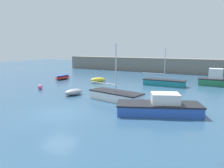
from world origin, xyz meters
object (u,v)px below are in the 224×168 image
rowboat_with_red_cover (63,77)px  sailboat_tall_mast (116,96)px  mooring_buoy_pink (40,87)px  fishing_dinghy_green (73,92)px  sailboat_short_mast (164,82)px  motorboat_with_cabin (217,80)px  cabin_cruiser_white (160,107)px  dinghy_near_pier (98,80)px

rowboat_with_red_cover → sailboat_tall_mast: 16.32m
mooring_buoy_pink → rowboat_with_red_cover: bearing=113.2°
fishing_dinghy_green → sailboat_short_mast: bearing=161.7°
rowboat_with_red_cover → motorboat_with_cabin: bearing=-81.6°
rowboat_with_red_cover → cabin_cruiser_white: 21.76m
rowboat_with_red_cover → fishing_dinghy_green: 12.31m
fishing_dinghy_green → dinghy_near_pier: (-2.26, 8.54, 0.04)m
sailboat_short_mast → cabin_cruiser_white: 12.94m
fishing_dinghy_green → sailboat_tall_mast: sailboat_tall_mast is taller
sailboat_short_mast → mooring_buoy_pink: sailboat_short_mast is taller
sailboat_tall_mast → mooring_buoy_pink: (-10.56, 0.47, -0.17)m
mooring_buoy_pink → motorboat_with_cabin: bearing=35.3°
sailboat_tall_mast → dinghy_near_pier: sailboat_tall_mast is taller
motorboat_with_cabin → rowboat_with_red_cover: bearing=-167.8°
sailboat_tall_mast → mooring_buoy_pink: 10.57m
dinghy_near_pier → motorboat_with_cabin: motorboat_with_cabin is taller
sailboat_tall_mast → cabin_cruiser_white: bearing=-13.0°
cabin_cruiser_white → fishing_dinghy_green: (-10.04, 2.21, -0.24)m
cabin_cruiser_white → rowboat_with_red_cover: bearing=-53.1°
fishing_dinghy_green → mooring_buoy_pink: 5.52m
fishing_dinghy_green → motorboat_with_cabin: size_ratio=0.48×
sailboat_short_mast → rowboat_with_red_cover: (-15.87, -1.87, -0.04)m
sailboat_short_mast → fishing_dinghy_green: (-6.96, -10.37, -0.11)m
sailboat_short_mast → dinghy_near_pier: (-9.23, -1.83, -0.07)m
dinghy_near_pier → mooring_buoy_pink: 8.63m
sailboat_short_mast → rowboat_with_red_cover: size_ratio=1.63×
rowboat_with_red_cover → cabin_cruiser_white: bearing=-124.4°
sailboat_short_mast → sailboat_tall_mast: bearing=-101.3°
cabin_cruiser_white → sailboat_short_mast: bearing=-99.8°
sailboat_short_mast → fishing_dinghy_green: sailboat_short_mast is taller
cabin_cruiser_white → sailboat_tall_mast: size_ratio=1.10×
dinghy_near_pier → motorboat_with_cabin: 16.30m
rowboat_with_red_cover → motorboat_with_cabin: (22.08, 5.25, 0.39)m
rowboat_with_red_cover → dinghy_near_pier: 6.64m
cabin_cruiser_white → dinghy_near_pier: bearing=-64.7°
sailboat_short_mast → dinghy_near_pier: size_ratio=2.45×
cabin_cruiser_white → fishing_dinghy_green: cabin_cruiser_white is taller
motorboat_with_cabin → sailboat_tall_mast: bearing=-121.8°
sailboat_short_mast → sailboat_tall_mast: 10.48m
rowboat_with_red_cover → fishing_dinghy_green: bearing=-138.6°
mooring_buoy_pink → sailboat_short_mast: bearing=38.3°
fishing_dinghy_green → dinghy_near_pier: bearing=-149.6°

